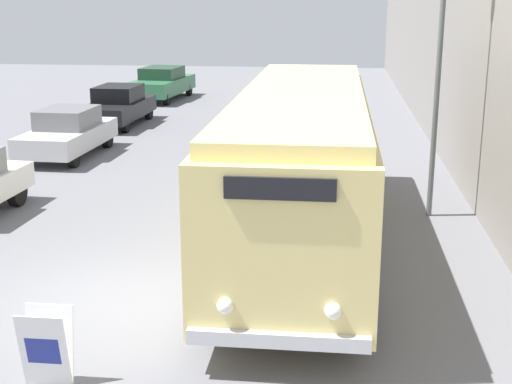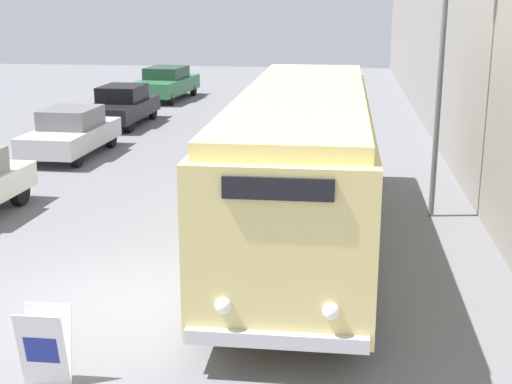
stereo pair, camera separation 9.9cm
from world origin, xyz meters
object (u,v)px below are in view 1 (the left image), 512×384
object	(u,v)px
parked_car_mid	(68,133)
parked_car_far	(118,106)
sign_board	(47,350)
streetlamp	(442,20)
vintage_bus	(302,158)
parked_car_distant	(162,83)

from	to	relation	value
parked_car_mid	parked_car_far	bearing A→B (deg)	93.02
sign_board	streetlamp	bearing A→B (deg)	54.63
vintage_bus	sign_board	xyz separation A→B (m)	(-2.91, -5.93, -1.24)
streetlamp	parked_car_distant	world-z (taller)	streetlamp
streetlamp	vintage_bus	bearing A→B (deg)	-142.70
vintage_bus	parked_car_distant	bearing A→B (deg)	111.23
parked_car_mid	vintage_bus	bearing A→B (deg)	-41.53
vintage_bus	streetlamp	size ratio (longest dim) A/B	1.64
parked_car_far	parked_car_distant	world-z (taller)	parked_car_distant
streetlamp	parked_car_mid	distance (m)	12.19
vintage_bus	parked_car_distant	world-z (taller)	vintage_bus
streetlamp	parked_car_distant	bearing A→B (deg)	120.77
vintage_bus	sign_board	size ratio (longest dim) A/B	10.36
streetlamp	parked_car_mid	world-z (taller)	streetlamp
parked_car_far	parked_car_distant	distance (m)	7.02
parked_car_distant	vintage_bus	bearing A→B (deg)	-62.87
parked_car_far	parked_car_mid	bearing A→B (deg)	-87.26
sign_board	parked_car_mid	xyz separation A→B (m)	(-4.71, 13.21, 0.22)
sign_board	parked_car_distant	bearing A→B (deg)	100.55
vintage_bus	parked_car_mid	bearing A→B (deg)	136.35
parked_car_mid	parked_car_far	distance (m)	5.56
sign_board	streetlamp	distance (m)	10.63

